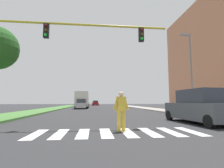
{
  "coord_description": "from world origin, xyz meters",
  "views": [
    {
      "loc": [
        -0.94,
        1.86,
        1.25
      ],
      "look_at": [
        0.59,
        16.37,
        2.77
      ],
      "focal_mm": 27.32,
      "sensor_mm": 36.0,
      "label": 1
    }
  ],
  "objects_px": {
    "traffic_light_gantry": "(46,43)",
    "sedan_far_horizon": "(95,103)",
    "pedestrian_performer": "(121,109)",
    "street_lamp_right": "(190,66)",
    "suv_crossing": "(199,107)",
    "sedan_midblock": "(81,104)",
    "sedan_distant": "(85,103)",
    "truck_box_delivery": "(82,100)"
  },
  "relations": [
    {
      "from": "traffic_light_gantry",
      "to": "sedan_distant",
      "type": "relative_size",
      "value": 2.17
    },
    {
      "from": "sedan_midblock",
      "to": "pedestrian_performer",
      "type": "bearing_deg",
      "value": -81.77
    },
    {
      "from": "suv_crossing",
      "to": "sedan_midblock",
      "type": "bearing_deg",
      "value": 111.38
    },
    {
      "from": "street_lamp_right",
      "to": "truck_box_delivery",
      "type": "height_order",
      "value": "street_lamp_right"
    },
    {
      "from": "suv_crossing",
      "to": "street_lamp_right",
      "type": "bearing_deg",
      "value": 62.6
    },
    {
      "from": "sedan_midblock",
      "to": "truck_box_delivery",
      "type": "distance_m",
      "value": 2.14
    },
    {
      "from": "street_lamp_right",
      "to": "suv_crossing",
      "type": "distance_m",
      "value": 6.89
    },
    {
      "from": "sedan_midblock",
      "to": "sedan_distant",
      "type": "relative_size",
      "value": 1.02
    },
    {
      "from": "sedan_distant",
      "to": "truck_box_delivery",
      "type": "distance_m",
      "value": 12.98
    },
    {
      "from": "suv_crossing",
      "to": "truck_box_delivery",
      "type": "height_order",
      "value": "truck_box_delivery"
    },
    {
      "from": "street_lamp_right",
      "to": "truck_box_delivery",
      "type": "relative_size",
      "value": 1.21
    },
    {
      "from": "traffic_light_gantry",
      "to": "truck_box_delivery",
      "type": "distance_m",
      "value": 23.87
    },
    {
      "from": "pedestrian_performer",
      "to": "truck_box_delivery",
      "type": "bearing_deg",
      "value": 97.55
    },
    {
      "from": "pedestrian_performer",
      "to": "sedan_distant",
      "type": "distance_m",
      "value": 38.7
    },
    {
      "from": "pedestrian_performer",
      "to": "suv_crossing",
      "type": "bearing_deg",
      "value": 23.11
    },
    {
      "from": "sedan_distant",
      "to": "truck_box_delivery",
      "type": "relative_size",
      "value": 0.73
    },
    {
      "from": "sedan_distant",
      "to": "sedan_far_horizon",
      "type": "distance_m",
      "value": 12.43
    },
    {
      "from": "street_lamp_right",
      "to": "pedestrian_performer",
      "type": "relative_size",
      "value": 4.44
    },
    {
      "from": "street_lamp_right",
      "to": "pedestrian_performer",
      "type": "bearing_deg",
      "value": -136.4
    },
    {
      "from": "street_lamp_right",
      "to": "traffic_light_gantry",
      "type": "bearing_deg",
      "value": -154.7
    },
    {
      "from": "traffic_light_gantry",
      "to": "sedan_far_horizon",
      "type": "xyz_separation_m",
      "value": [
        3.06,
        48.78,
        -3.62
      ]
    },
    {
      "from": "sedan_midblock",
      "to": "sedan_far_horizon",
      "type": "distance_m",
      "value": 27.18
    },
    {
      "from": "pedestrian_performer",
      "to": "suv_crossing",
      "type": "distance_m",
      "value": 5.43
    },
    {
      "from": "traffic_light_gantry",
      "to": "sedan_far_horizon",
      "type": "relative_size",
      "value": 2.22
    },
    {
      "from": "suv_crossing",
      "to": "sedan_far_horizon",
      "type": "relative_size",
      "value": 1.07
    },
    {
      "from": "sedan_far_horizon",
      "to": "sedan_midblock",
      "type": "bearing_deg",
      "value": -95.66
    },
    {
      "from": "pedestrian_performer",
      "to": "sedan_midblock",
      "type": "distance_m",
      "value": 23.86
    },
    {
      "from": "sedan_distant",
      "to": "sedan_far_horizon",
      "type": "height_order",
      "value": "sedan_distant"
    },
    {
      "from": "suv_crossing",
      "to": "sedan_distant",
      "type": "xyz_separation_m",
      "value": [
        -8.45,
        36.41,
        -0.12
      ]
    },
    {
      "from": "sedan_far_horizon",
      "to": "truck_box_delivery",
      "type": "height_order",
      "value": "truck_box_delivery"
    },
    {
      "from": "pedestrian_performer",
      "to": "sedan_distant",
      "type": "xyz_separation_m",
      "value": [
        -3.46,
        38.54,
        -0.12
      ]
    },
    {
      "from": "sedan_far_horizon",
      "to": "suv_crossing",
      "type": "bearing_deg",
      "value": -83.27
    },
    {
      "from": "traffic_light_gantry",
      "to": "pedestrian_performer",
      "type": "xyz_separation_m",
      "value": [
        3.79,
        -1.89,
        -3.46
      ]
    },
    {
      "from": "pedestrian_performer",
      "to": "truck_box_delivery",
      "type": "height_order",
      "value": "truck_box_delivery"
    },
    {
      "from": "sedan_midblock",
      "to": "sedan_far_horizon",
      "type": "height_order",
      "value": "sedan_midblock"
    },
    {
      "from": "pedestrian_performer",
      "to": "suv_crossing",
      "type": "height_order",
      "value": "suv_crossing"
    },
    {
      "from": "pedestrian_performer",
      "to": "sedan_far_horizon",
      "type": "xyz_separation_m",
      "value": [
        -0.73,
        50.67,
        -0.16
      ]
    },
    {
      "from": "sedan_distant",
      "to": "sedan_far_horizon",
      "type": "relative_size",
      "value": 1.02
    },
    {
      "from": "traffic_light_gantry",
      "to": "street_lamp_right",
      "type": "bearing_deg",
      "value": 25.3
    },
    {
      "from": "sedan_midblock",
      "to": "traffic_light_gantry",
      "type": "bearing_deg",
      "value": -90.99
    },
    {
      "from": "traffic_light_gantry",
      "to": "sedan_distant",
      "type": "bearing_deg",
      "value": 89.48
    },
    {
      "from": "traffic_light_gantry",
      "to": "sedan_distant",
      "type": "height_order",
      "value": "traffic_light_gantry"
    }
  ]
}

